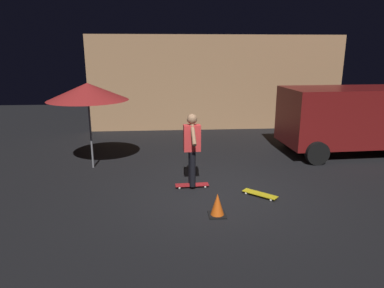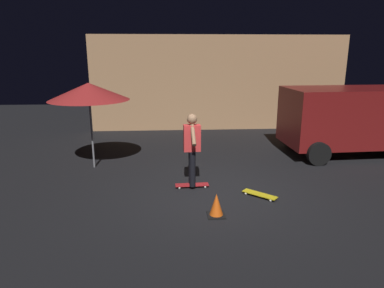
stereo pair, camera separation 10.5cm
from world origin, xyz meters
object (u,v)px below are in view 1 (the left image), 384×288
at_px(skateboard_ridden, 192,185).
at_px(traffic_cone, 217,206).
at_px(patio_umbrella, 88,92).
at_px(skater, 192,145).
at_px(skateboard_spare, 260,194).
at_px(parked_van, 359,116).

bearing_deg(skateboard_ridden, traffic_cone, -75.84).
bearing_deg(patio_umbrella, skater, -32.13).
bearing_deg(skateboard_spare, traffic_cone, -141.86).
height_order(skateboard_ridden, skater, skater).
bearing_deg(parked_van, skateboard_spare, -140.99).
height_order(patio_umbrella, traffic_cone, patio_umbrella).
bearing_deg(skater, skateboard_ridden, 90.00).
bearing_deg(skateboard_spare, patio_umbrella, 150.58).
xyz_separation_m(skateboard_ridden, skateboard_spare, (1.45, -0.65, 0.00)).
distance_m(skater, traffic_cone, 1.74).
relative_size(parked_van, traffic_cone, 10.20).
distance_m(skateboard_ridden, skater, 0.98).
xyz_separation_m(parked_van, skateboard_ridden, (-5.33, -2.50, -1.11)).
height_order(patio_umbrella, skateboard_ridden, patio_umbrella).
distance_m(parked_van, patio_umbrella, 8.02).
bearing_deg(skateboard_spare, parked_van, 39.01).
relative_size(skateboard_ridden, skateboard_spare, 1.11).
bearing_deg(skateboard_ridden, patio_umbrella, 147.87).
bearing_deg(traffic_cone, skateboard_spare, 38.14).
bearing_deg(skater, parked_van, 25.12).
distance_m(skateboard_spare, traffic_cone, 1.37).
bearing_deg(traffic_cone, patio_umbrella, 133.59).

